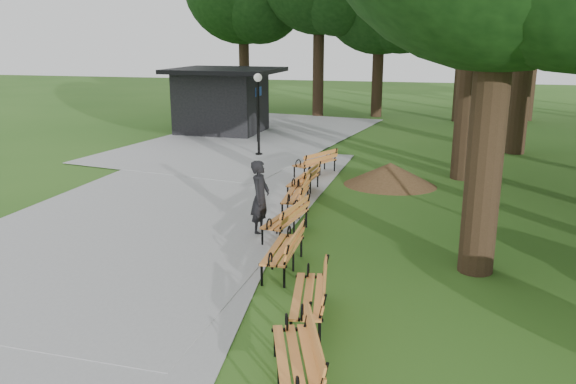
% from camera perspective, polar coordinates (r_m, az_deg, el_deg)
% --- Properties ---
extents(ground, '(100.00, 100.00, 0.00)m').
position_cam_1_polar(ground, '(12.96, -0.73, -5.80)').
color(ground, '#285317').
rests_on(ground, ground).
extents(path, '(12.00, 38.00, 0.06)m').
position_cam_1_polar(path, '(16.95, -11.38, -0.93)').
color(path, '#99999C').
rests_on(path, ground).
extents(person, '(0.47, 0.68, 1.79)m').
position_cam_1_polar(person, '(13.85, -2.74, -0.53)').
color(person, black).
rests_on(person, ground).
extents(kiosk, '(5.16, 4.54, 3.12)m').
position_cam_1_polar(kiosk, '(28.72, -6.56, 8.89)').
color(kiosk, black).
rests_on(kiosk, ground).
extents(lamp_post, '(0.32, 0.32, 3.22)m').
position_cam_1_polar(lamp_post, '(22.83, -2.95, 9.27)').
color(lamp_post, black).
rests_on(lamp_post, ground).
extents(dirt_mound, '(2.46, 2.46, 0.74)m').
position_cam_1_polar(dirt_mound, '(18.74, 10.00, 1.74)').
color(dirt_mound, '#47301C').
rests_on(dirt_mound, ground).
extents(bench_0, '(1.21, 2.00, 0.88)m').
position_cam_1_polar(bench_0, '(8.09, 0.72, -16.05)').
color(bench_0, orange).
rests_on(bench_0, ground).
extents(bench_1, '(0.91, 1.97, 0.88)m').
position_cam_1_polar(bench_1, '(9.81, 2.01, -10.16)').
color(bench_1, orange).
rests_on(bench_1, ground).
extents(bench_2, '(0.67, 1.91, 0.88)m').
position_cam_1_polar(bench_2, '(11.78, -0.52, -5.71)').
color(bench_2, orange).
rests_on(bench_2, ground).
extents(bench_3, '(0.93, 1.98, 0.88)m').
position_cam_1_polar(bench_3, '(13.73, -0.26, -2.64)').
color(bench_3, orange).
rests_on(bench_3, ground).
extents(bench_4, '(0.77, 1.94, 0.88)m').
position_cam_1_polar(bench_4, '(15.75, 0.75, -0.30)').
color(bench_4, orange).
rests_on(bench_4, ground).
extents(bench_5, '(0.80, 1.95, 0.88)m').
position_cam_1_polar(bench_5, '(17.39, 1.52, 1.17)').
color(bench_5, orange).
rests_on(bench_5, ground).
extents(bench_6, '(1.45, 1.98, 0.88)m').
position_cam_1_polar(bench_6, '(19.79, 2.66, 2.88)').
color(bench_6, orange).
rests_on(bench_6, ground).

